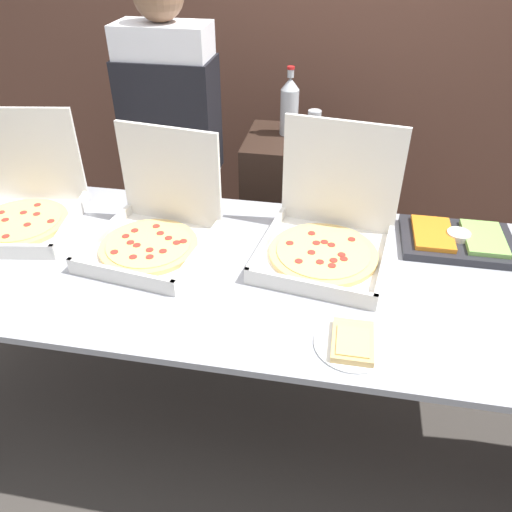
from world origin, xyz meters
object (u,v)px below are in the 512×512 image
object	(u,v)px
soda_bottle	(289,106)
person_server_vest	(174,147)
pizza_box_far_right	(328,234)
pizza_box_far_left	(22,206)
paper_plate_front_center	(352,343)
pizza_box_near_right	(154,229)
soda_can_silver	(314,123)
veggie_tray	(457,239)

from	to	relation	value
soda_bottle	person_server_vest	xyz separation A→B (m)	(-0.52, -0.24, -0.15)
pizza_box_far_right	soda_bottle	xyz separation A→B (m)	(-0.25, 0.84, 0.18)
pizza_box_far_left	paper_plate_front_center	size ratio (longest dim) A/B	2.20
pizza_box_near_right	person_server_vest	size ratio (longest dim) A/B	0.28
pizza_box_far_left	paper_plate_front_center	world-z (taller)	pizza_box_far_left
pizza_box_far_left	soda_can_silver	world-z (taller)	pizza_box_far_left
soda_can_silver	paper_plate_front_center	bearing A→B (deg)	-79.99
pizza_box_far_right	pizza_box_far_left	bearing A→B (deg)	-171.13
paper_plate_front_center	soda_can_silver	xyz separation A→B (m)	(-0.23, 1.32, 0.16)
paper_plate_front_center	veggie_tray	bearing A→B (deg)	58.28
person_server_vest	soda_bottle	bearing A→B (deg)	-155.10
pizza_box_far_left	veggie_tray	xyz separation A→B (m)	(1.68, 0.14, -0.05)
veggie_tray	person_server_vest	distance (m)	1.34
pizza_box_far_left	pizza_box_near_right	bearing A→B (deg)	-15.83
pizza_box_near_right	pizza_box_far_left	xyz separation A→B (m)	(-0.57, 0.07, 0.00)
person_server_vest	pizza_box_far_left	bearing A→B (deg)	54.47
pizza_box_far_right	person_server_vest	xyz separation A→B (m)	(-0.77, 0.60, 0.03)
pizza_box_far_right	pizza_box_near_right	world-z (taller)	pizza_box_far_right
pizza_box_far_right	paper_plate_front_center	world-z (taller)	pizza_box_far_right
soda_bottle	soda_can_silver	bearing A→B (deg)	3.56
veggie_tray	pizza_box_far_left	bearing A→B (deg)	-175.24
pizza_box_far_right	pizza_box_near_right	xyz separation A→B (m)	(-0.63, -0.07, -0.00)
paper_plate_front_center	soda_bottle	bearing A→B (deg)	105.22
soda_bottle	pizza_box_far_right	bearing A→B (deg)	-73.43
veggie_tray	person_server_vest	xyz separation A→B (m)	(-1.25, 0.46, 0.08)
veggie_tray	person_server_vest	world-z (taller)	person_server_vest
soda_bottle	person_server_vest	size ratio (longest dim) A/B	0.19
pizza_box_far_right	paper_plate_front_center	xyz separation A→B (m)	(0.11, -0.47, -0.07)
pizza_box_far_left	soda_bottle	size ratio (longest dim) A/B	1.51
paper_plate_front_center	soda_bottle	size ratio (longest dim) A/B	0.69
soda_can_silver	soda_bottle	bearing A→B (deg)	-176.44
pizza_box_near_right	paper_plate_front_center	size ratio (longest dim) A/B	2.13
pizza_box_far_right	pizza_box_near_right	bearing A→B (deg)	-164.95
pizza_box_far_right	pizza_box_near_right	size ratio (longest dim) A/B	1.09
veggie_tray	soda_can_silver	size ratio (longest dim) A/B	3.29
veggie_tray	soda_bottle	world-z (taller)	soda_bottle
paper_plate_front_center	soda_bottle	world-z (taller)	soda_bottle
pizza_box_far_right	pizza_box_far_left	size ratio (longest dim) A/B	1.05
pizza_box_far_right	soda_can_silver	bearing A→B (deg)	107.18
paper_plate_front_center	soda_can_silver	world-z (taller)	soda_can_silver
paper_plate_front_center	pizza_box_far_left	bearing A→B (deg)	160.41
person_server_vest	soda_can_silver	bearing A→B (deg)	-158.84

